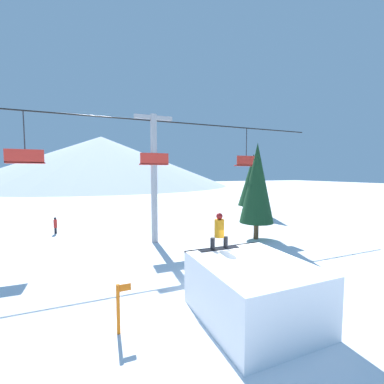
% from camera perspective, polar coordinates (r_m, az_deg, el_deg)
% --- Properties ---
extents(ground_plane, '(220.00, 220.00, 0.00)m').
position_cam_1_polar(ground_plane, '(10.04, 14.55, -22.44)').
color(ground_plane, white).
extents(mountain_ridge, '(86.51, 86.51, 16.96)m').
position_cam_1_polar(mountain_ridge, '(95.39, -19.44, 6.48)').
color(mountain_ridge, silver).
rests_on(mountain_ridge, ground_plane).
extents(snow_ramp, '(3.08, 3.68, 1.78)m').
position_cam_1_polar(snow_ramp, '(8.63, 13.32, -20.49)').
color(snow_ramp, white).
rests_on(snow_ramp, ground_plane).
extents(snowboarder, '(1.51, 0.35, 1.30)m').
position_cam_1_polar(snowboarder, '(9.23, 6.08, -8.70)').
color(snowboarder, black).
rests_on(snowboarder, snow_ramp).
extents(chairlift, '(24.55, 0.44, 8.14)m').
position_cam_1_polar(chairlift, '(16.51, -8.43, 5.63)').
color(chairlift, '#9E9EA3').
rests_on(chairlift, ground_plane).
extents(pine_tree_near, '(2.27, 2.27, 6.49)m').
position_cam_1_polar(pine_tree_near, '(17.72, 14.24, 1.93)').
color(pine_tree_near, '#4C3823').
rests_on(pine_tree_near, ground_plane).
extents(pine_tree_far, '(3.02, 3.02, 6.43)m').
position_cam_1_polar(pine_tree_far, '(27.17, 13.46, 2.64)').
color(pine_tree_far, '#4C3823').
rests_on(pine_tree_far, ground_plane).
extents(trail_marker, '(0.41, 0.10, 1.42)m').
position_cam_1_polar(trail_marker, '(8.08, -15.96, -23.39)').
color(trail_marker, orange).
rests_on(trail_marker, ground_plane).
extents(distant_skier, '(0.24, 0.24, 1.23)m').
position_cam_1_polar(distant_skier, '(21.54, -28.09, -6.43)').
color(distant_skier, black).
rests_on(distant_skier, ground_plane).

